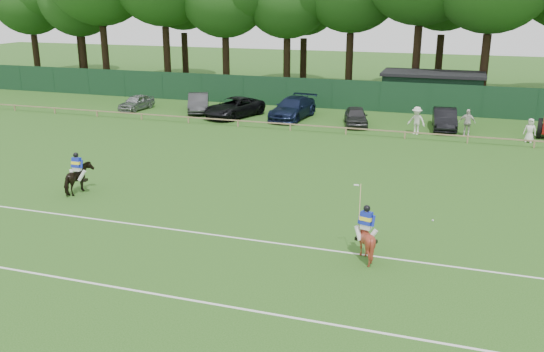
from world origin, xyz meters
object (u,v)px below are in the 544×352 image
at_px(sedan_grey, 198,103).
at_px(estate_black, 445,119).
at_px(sedan_silver, 136,102).
at_px(spectator_mid, 467,123).
at_px(horse_dark, 78,179).
at_px(spectator_left, 417,121).
at_px(polo_ball, 433,220).
at_px(suv_black, 234,107).
at_px(spectator_right, 530,130).
at_px(horse_chestnut, 365,240).
at_px(hatch_grey, 356,116).
at_px(utility_shed, 432,90).
at_px(sedan_navy, 293,108).

distance_m(sedan_grey, estate_black, 19.53).
bearing_deg(sedan_silver, spectator_mid, 2.76).
height_order(sedan_silver, sedan_grey, sedan_grey).
xyz_separation_m(horse_dark, estate_black, (16.30, 20.11, 0.02)).
relative_size(spectator_left, polo_ball, 21.41).
relative_size(suv_black, spectator_right, 3.46).
relative_size(horse_chestnut, estate_black, 0.32).
relative_size(spectator_mid, spectator_right, 1.18).
bearing_deg(hatch_grey, horse_dark, -130.82).
height_order(sedan_grey, estate_black, sedan_grey).
xyz_separation_m(sedan_silver, spectator_right, (30.31, -1.97, 0.16)).
bearing_deg(polo_ball, horse_chestnut, -116.23).
height_order(horse_dark, spectator_left, spectator_left).
bearing_deg(horse_chestnut, spectator_right, -94.37).
distance_m(estate_black, spectator_mid, 2.31).
distance_m(horse_dark, utility_shed, 32.00).
distance_m(horse_chestnut, spectator_mid, 21.59).
bearing_deg(sedan_navy, sedan_silver, -171.21).
bearing_deg(utility_shed, horse_dark, -117.78).
bearing_deg(estate_black, sedan_navy, 174.06).
distance_m(sedan_silver, spectator_mid, 26.43).
xyz_separation_m(sedan_navy, spectator_left, (9.59, -2.51, 0.14)).
relative_size(sedan_grey, spectator_right, 2.92).
bearing_deg(sedan_grey, horse_chestnut, -76.56).
xyz_separation_m(sedan_grey, estate_black, (19.52, -0.44, -0.01)).
distance_m(horse_chestnut, utility_shed, 31.25).
bearing_deg(horse_dark, spectator_left, -130.40).
bearing_deg(sedan_navy, polo_ball, -51.89).
bearing_deg(suv_black, horse_dark, -72.09).
distance_m(sedan_grey, utility_shed, 19.74).
bearing_deg(horse_chestnut, spectator_left, -75.20).
bearing_deg(horse_chestnut, suv_black, -42.80).
bearing_deg(horse_dark, polo_ball, -176.04).
bearing_deg(polo_ball, hatch_grey, 109.97).
height_order(horse_dark, sedan_grey, sedan_grey).
bearing_deg(suv_black, estate_black, 21.04).
bearing_deg(spectator_mid, utility_shed, 106.06).
bearing_deg(suv_black, spectator_right, 14.37).
xyz_separation_m(horse_dark, sedan_silver, (-8.58, 19.78, -0.09)).
relative_size(sedan_navy, utility_shed, 0.67).
distance_m(spectator_mid, utility_shed, 10.36).
height_order(horse_dark, utility_shed, utility_shed).
relative_size(spectator_mid, polo_ball, 20.69).
bearing_deg(horse_chestnut, sedan_grey, -37.96).
height_order(sedan_silver, hatch_grey, hatch_grey).
relative_size(spectator_right, polo_ball, 17.53).
bearing_deg(spectator_left, hatch_grey, -179.94).
relative_size(suv_black, sedan_navy, 0.97).
distance_m(spectator_right, utility_shed, 12.53).
xyz_separation_m(hatch_grey, polo_ball, (6.50, -17.90, -0.63)).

